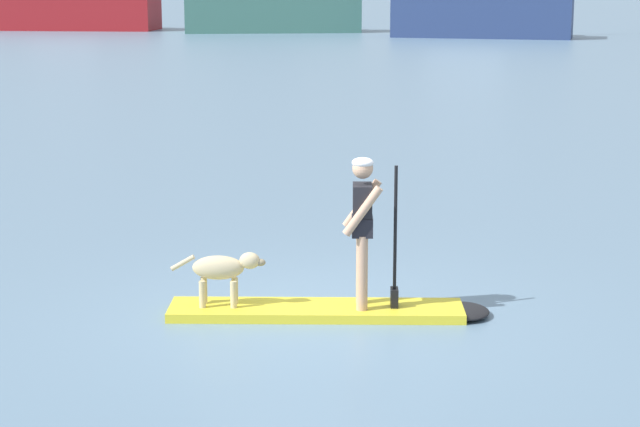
{
  "coord_description": "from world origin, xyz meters",
  "views": [
    {
      "loc": [
        0.53,
        -11.58,
        3.62
      ],
      "look_at": [
        0.0,
        1.0,
        0.9
      ],
      "focal_mm": 63.21,
      "sensor_mm": 36.0,
      "label": 1
    }
  ],
  "objects_px": {
    "paddleboard": "(337,311)",
    "person_paddler": "(364,221)",
    "moored_boat_far_starboard": "(269,3)",
    "moored_boat_port": "(479,5)",
    "dog": "(223,270)",
    "moored_boat_starboard": "(77,5)"
  },
  "relations": [
    {
      "from": "moored_boat_starboard",
      "to": "moored_boat_port",
      "type": "height_order",
      "value": "moored_boat_starboard"
    },
    {
      "from": "paddleboard",
      "to": "person_paddler",
      "type": "bearing_deg",
      "value": 1.43
    },
    {
      "from": "dog",
      "to": "moored_boat_starboard",
      "type": "distance_m",
      "value": 61.13
    },
    {
      "from": "dog",
      "to": "moored_boat_starboard",
      "type": "bearing_deg",
      "value": 105.7
    },
    {
      "from": "dog",
      "to": "person_paddler",
      "type": "bearing_deg",
      "value": 1.43
    },
    {
      "from": "person_paddler",
      "to": "paddleboard",
      "type": "bearing_deg",
      "value": -178.57
    },
    {
      "from": "dog",
      "to": "moored_boat_starboard",
      "type": "height_order",
      "value": "moored_boat_starboard"
    },
    {
      "from": "moored_boat_starboard",
      "to": "moored_boat_far_starboard",
      "type": "relative_size",
      "value": 1.2
    },
    {
      "from": "person_paddler",
      "to": "dog",
      "type": "height_order",
      "value": "person_paddler"
    },
    {
      "from": "moored_boat_port",
      "to": "paddleboard",
      "type": "bearing_deg",
      "value": -97.06
    },
    {
      "from": "moored_boat_port",
      "to": "moored_boat_starboard",
      "type": "bearing_deg",
      "value": 163.51
    },
    {
      "from": "person_paddler",
      "to": "moored_boat_far_starboard",
      "type": "bearing_deg",
      "value": 95.97
    },
    {
      "from": "paddleboard",
      "to": "person_paddler",
      "type": "height_order",
      "value": "person_paddler"
    },
    {
      "from": "person_paddler",
      "to": "moored_boat_port",
      "type": "bearing_deg",
      "value": 83.24
    },
    {
      "from": "paddleboard",
      "to": "moored_boat_port",
      "type": "bearing_deg",
      "value": 82.94
    },
    {
      "from": "dog",
      "to": "moored_boat_far_starboard",
      "type": "xyz_separation_m",
      "value": [
        -4.42,
        56.67,
        1.21
      ]
    },
    {
      "from": "paddleboard",
      "to": "dog",
      "type": "bearing_deg",
      "value": -178.57
    },
    {
      "from": "moored_boat_port",
      "to": "person_paddler",
      "type": "bearing_deg",
      "value": -96.76
    },
    {
      "from": "paddleboard",
      "to": "moored_boat_starboard",
      "type": "height_order",
      "value": "moored_boat_starboard"
    },
    {
      "from": "person_paddler",
      "to": "moored_boat_port",
      "type": "height_order",
      "value": "moored_boat_port"
    },
    {
      "from": "moored_boat_far_starboard",
      "to": "paddleboard",
      "type": "bearing_deg",
      "value": -84.31
    },
    {
      "from": "moored_boat_far_starboard",
      "to": "moored_boat_port",
      "type": "bearing_deg",
      "value": -22.46
    }
  ]
}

